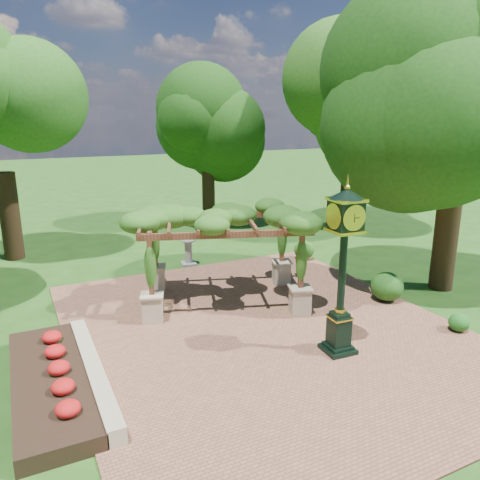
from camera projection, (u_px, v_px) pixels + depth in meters
name	position (u px, v px, depth m)	size (l,w,h in m)	color
ground	(283.00, 346.00, 11.92)	(120.00, 120.00, 0.00)	#1E4714
brick_plaza	(264.00, 330.00, 12.78)	(10.00, 12.00, 0.04)	brown
border_wall	(94.00, 372.00, 10.34)	(0.35, 5.00, 0.40)	#C6B793
flower_bed	(50.00, 383.00, 9.96)	(1.50, 5.00, 0.36)	red
pedestal_clock	(343.00, 257.00, 10.95)	(0.87, 0.87, 4.14)	black
pergola	(223.00, 222.00, 14.12)	(5.68, 4.50, 3.11)	#BFAE8E
sundial	(188.00, 254.00, 18.25)	(0.65, 0.65, 1.02)	gray
shrub_front	(459.00, 322.00, 12.61)	(0.55, 0.55, 0.49)	#1C5919
shrub_mid	(387.00, 287.00, 14.66)	(1.01, 1.01, 0.91)	#1D4D15
shrub_back	(304.00, 250.00, 18.93)	(0.82, 0.82, 0.74)	#295A1A
tree_north	(207.00, 125.00, 23.42)	(4.13, 4.13, 7.60)	black
tree_east_far	(353.00, 95.00, 22.94)	(5.32, 5.32, 9.70)	black
tree_east_near	(464.00, 83.00, 14.24)	(5.03, 5.03, 9.67)	#392616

